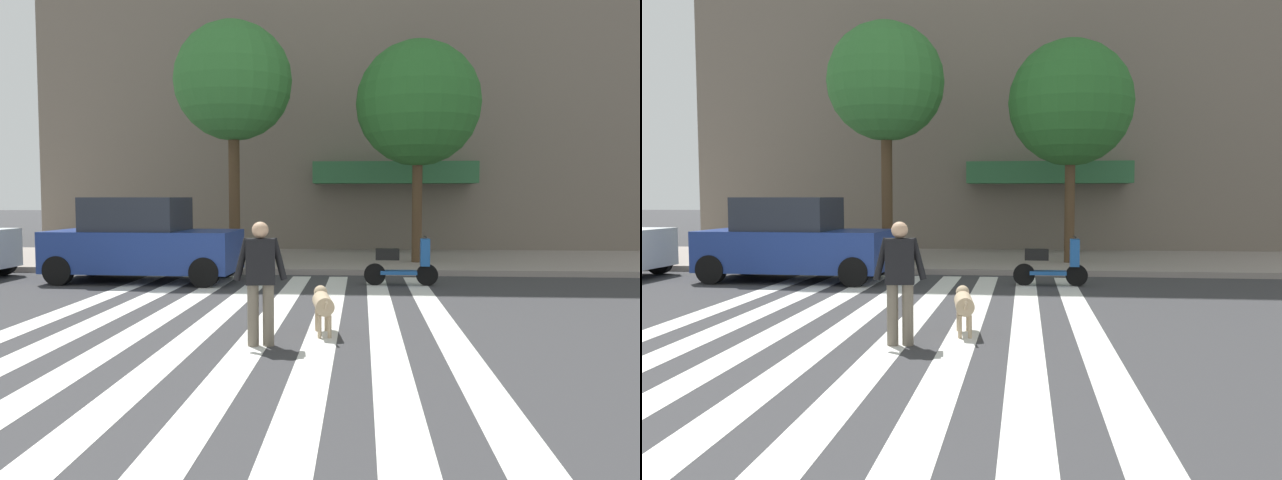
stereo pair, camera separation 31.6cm
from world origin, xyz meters
TOP-DOWN VIEW (x-y plane):
  - ground_plane at (0.00, 7.48)m, footprint 160.00×160.00m
  - sidewalk_far at (0.00, 17.96)m, footprint 80.00×6.00m
  - crosswalk_stripes at (0.44, 7.48)m, footprint 6.75×14.36m
  - parked_car_behind_first at (-2.72, 13.59)m, footprint 4.35×2.04m
  - parked_scooter at (3.22, 13.31)m, footprint 1.63×0.50m
  - street_tree_nearest at (-1.25, 16.91)m, footprint 3.30×3.30m
  - street_tree_middle at (3.87, 16.90)m, footprint 3.41×3.41m
  - pedestrian_dog_walker at (1.02, 7.56)m, footprint 0.71×0.29m
  - dog_on_leash at (1.79, 8.34)m, footprint 0.36×1.07m

SIDE VIEW (x-z plane):
  - ground_plane at x=0.00m, z-range 0.00..0.00m
  - crosswalk_stripes at x=0.44m, z-range 0.00..0.01m
  - sidewalk_far at x=0.00m, z-range 0.00..0.15m
  - dog_on_leash at x=1.79m, z-range 0.12..0.77m
  - parked_scooter at x=3.22m, z-range -0.08..1.03m
  - parked_car_behind_first at x=-2.72m, z-range -0.06..1.89m
  - pedestrian_dog_walker at x=1.02m, z-range 0.11..1.75m
  - street_tree_middle at x=3.87m, z-range 1.46..7.53m
  - street_tree_nearest at x=-1.25m, z-range 1.81..8.49m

